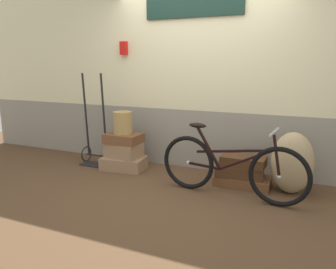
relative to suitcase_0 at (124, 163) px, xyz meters
The scene contains 12 objects.
ground 1.05m from the suitcase_0, 15.61° to the right, with size 10.13×5.20×0.06m, color #513823.
station_building 1.76m from the suitcase_0, 29.34° to the left, with size 8.13×0.74×2.81m.
suitcase_0 is the anchor object (origin of this frame).
suitcase_1 0.20m from the suitcase_0, 114.03° to the left, with size 0.51×0.34×0.21m, color #937051.
suitcase_2 0.37m from the suitcase_0, 110.68° to the left, with size 0.52×0.37×0.14m, color brown.
suitcase_3 1.75m from the suitcase_0, ahead, with size 0.69×0.40×0.12m, color brown.
suitcase_4 1.71m from the suitcase_0, ahead, with size 0.59×0.36×0.15m, color #4C2D19.
suitcase_5 1.77m from the suitcase_0, ahead, with size 0.54×0.31×0.12m, color #4C2D19.
wicker_basket 0.61m from the suitcase_0, 115.15° to the left, with size 0.27×0.27×0.33m, color #A8844C.
luggage_trolley 0.62m from the suitcase_0, behind, with size 0.42×0.35×1.40m.
burlap_sack 2.35m from the suitcase_0, ahead, with size 0.50×0.42×0.75m, color tan.
bicycle 1.74m from the suitcase_0, 13.15° to the right, with size 1.77×0.46×0.85m.
Camera 1 is at (1.47, -3.73, 1.53)m, focal length 34.96 mm.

